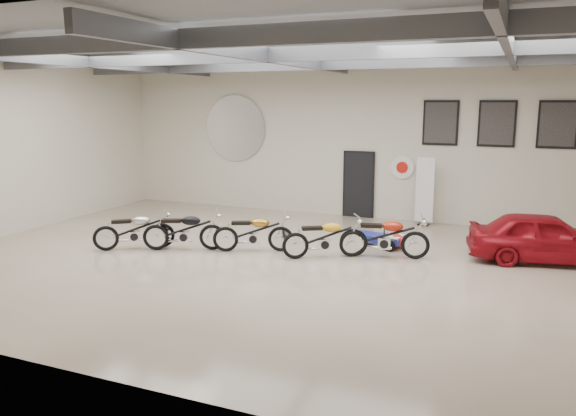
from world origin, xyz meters
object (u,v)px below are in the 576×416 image
at_px(motorcycle_black, 184,230).
at_px(motorcycle_gold, 253,232).
at_px(banner_stand, 425,193).
at_px(go_kart, 382,236).
at_px(vintage_car, 546,237).
at_px(motorcycle_silver, 134,229).
at_px(motorcycle_yellow, 324,237).
at_px(motorcycle_red, 384,236).

xyz_separation_m(motorcycle_black, motorcycle_gold, (1.69, 0.55, -0.02)).
relative_size(banner_stand, go_kart, 1.22).
bearing_deg(vintage_car, motorcycle_silver, 95.20).
distance_m(motorcycle_silver, vintage_car, 10.08).
xyz_separation_m(motorcycle_black, motorcycle_yellow, (3.53, 0.70, -0.01)).
xyz_separation_m(motorcycle_red, vintage_car, (3.58, 1.11, 0.05)).
height_order(banner_stand, go_kart, banner_stand).
relative_size(motorcycle_black, motorcycle_red, 0.97).
distance_m(motorcycle_yellow, motorcycle_red, 1.46).
bearing_deg(motorcycle_yellow, motorcycle_gold, 153.41).
relative_size(motorcycle_gold, go_kart, 1.20).
distance_m(banner_stand, vintage_car, 4.42).
bearing_deg(motorcycle_black, motorcycle_red, -8.86).
bearing_deg(motorcycle_red, banner_stand, 73.44).
bearing_deg(go_kart, motorcycle_black, -148.18).
xyz_separation_m(banner_stand, motorcycle_silver, (-6.38, -5.73, -0.49)).
height_order(motorcycle_silver, motorcycle_gold, motorcycle_silver).
xyz_separation_m(motorcycle_silver, vintage_car, (9.68, 2.81, 0.08)).
bearing_deg(motorcycle_gold, motorcycle_red, -10.83).
xyz_separation_m(banner_stand, motorcycle_red, (-0.28, -4.02, -0.46)).
bearing_deg(motorcycle_gold, motorcycle_black, 174.47).
relative_size(banner_stand, motorcycle_black, 0.98).
bearing_deg(motorcycle_yellow, banner_stand, 39.39).
bearing_deg(motorcycle_silver, vintage_car, -19.94).
height_order(banner_stand, motorcycle_black, banner_stand).
height_order(banner_stand, vintage_car, banner_stand).
height_order(motorcycle_silver, motorcycle_yellow, motorcycle_yellow).
xyz_separation_m(motorcycle_silver, motorcycle_yellow, (4.76, 1.13, 0.00)).
bearing_deg(motorcycle_silver, motorcycle_red, -20.53).
xyz_separation_m(motorcycle_yellow, motorcycle_red, (1.34, 0.58, 0.03)).
xyz_separation_m(motorcycle_black, vintage_car, (8.46, 2.38, 0.06)).
bearing_deg(vintage_car, go_kart, 81.11).
relative_size(motorcycle_silver, vintage_car, 0.57).
relative_size(motorcycle_black, motorcycle_yellow, 1.02).
bearing_deg(motorcycle_gold, motorcycle_silver, 174.91).
bearing_deg(vintage_car, motorcycle_yellow, 97.90).
height_order(motorcycle_yellow, go_kart, motorcycle_yellow).
bearing_deg(banner_stand, motorcycle_silver, -134.16).
xyz_separation_m(banner_stand, vintage_car, (3.30, -2.92, -0.41)).
distance_m(motorcycle_yellow, go_kart, 1.88).
bearing_deg(motorcycle_silver, motorcycle_black, -16.96).
height_order(motorcycle_gold, vintage_car, vintage_car).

